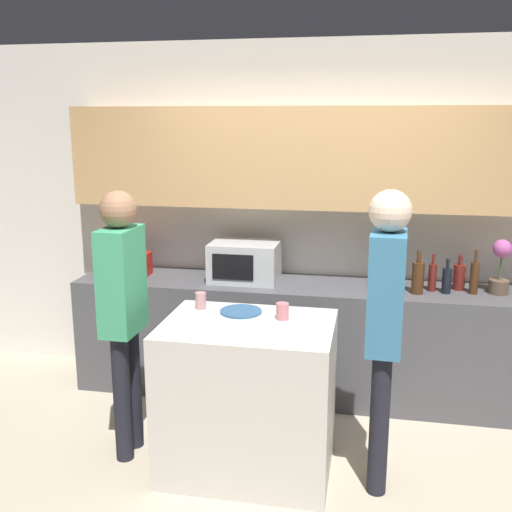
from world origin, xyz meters
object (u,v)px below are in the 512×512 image
(bottle_0, at_px, (377,277))
(bottle_7, at_px, (474,277))
(potted_plant, at_px, (501,267))
(toaster, at_px, (134,264))
(bottle_4, at_px, (432,277))
(bottle_5, at_px, (447,280))
(microwave, at_px, (245,262))
(person_center, at_px, (123,302))
(plate_on_island, at_px, (241,311))
(bottle_1, at_px, (388,272))
(bottle_6, at_px, (459,276))
(cup_0, at_px, (282,311))
(bottle_3, at_px, (418,277))
(person_left, at_px, (385,315))
(cup_1, at_px, (201,301))
(bottle_2, at_px, (401,271))

(bottle_0, height_order, bottle_7, bottle_7)
(potted_plant, bearing_deg, toaster, 180.00)
(bottle_4, bearing_deg, bottle_5, -24.24)
(toaster, distance_m, bottle_7, 2.59)
(microwave, distance_m, person_center, 1.22)
(plate_on_island, bearing_deg, bottle_1, 46.46)
(potted_plant, bearing_deg, bottle_5, -170.22)
(potted_plant, bearing_deg, bottle_6, 169.23)
(cup_0, bearing_deg, bottle_0, 59.81)
(bottle_3, relative_size, person_center, 0.19)
(potted_plant, height_order, person_center, person_center)
(bottle_7, bearing_deg, toaster, 179.09)
(bottle_5, xyz_separation_m, bottle_6, (0.10, 0.11, 0.00))
(microwave, height_order, bottle_7, bottle_7)
(bottle_0, relative_size, bottle_5, 0.90)
(plate_on_island, xyz_separation_m, person_left, (0.87, -0.22, 0.11))
(bottle_1, relative_size, bottle_4, 1.03)
(bottle_0, relative_size, cup_0, 2.27)
(bottle_5, xyz_separation_m, person_center, (-2.02, -1.03, 0.03))
(bottle_5, relative_size, person_center, 0.15)
(person_left, height_order, person_center, person_left)
(bottle_3, distance_m, bottle_6, 0.35)
(plate_on_island, bearing_deg, person_left, -14.45)
(bottle_3, height_order, cup_1, bottle_3)
(bottle_4, height_order, plate_on_island, bottle_4)
(bottle_6, bearing_deg, bottle_4, -159.92)
(microwave, distance_m, bottle_6, 1.59)
(microwave, height_order, bottle_4, microwave)
(bottle_0, height_order, bottle_3, bottle_3)
(bottle_2, distance_m, cup_0, 1.25)
(cup_1, distance_m, person_left, 1.17)
(bottle_4, bearing_deg, toaster, 179.49)
(bottle_0, height_order, cup_1, bottle_0)
(person_left, bearing_deg, potted_plant, -32.69)
(cup_0, xyz_separation_m, cup_1, (-0.54, 0.11, 0.00))
(bottle_3, xyz_separation_m, cup_0, (-0.84, -0.88, -0.02))
(bottle_1, xyz_separation_m, bottle_4, (0.31, -0.06, -0.00))
(toaster, distance_m, person_left, 2.27)
(bottle_3, xyz_separation_m, bottle_6, (0.30, 0.16, -0.02))
(bottle_2, distance_m, plate_on_island, 1.38)
(bottle_5, height_order, bottle_6, bottle_6)
(bottle_0, height_order, bottle_4, bottle_4)
(bottle_0, bearing_deg, bottle_5, -3.07)
(toaster, distance_m, bottle_5, 2.40)
(potted_plant, distance_m, cup_1, 2.15)
(bottle_5, bearing_deg, bottle_2, 165.27)
(bottle_5, bearing_deg, plate_on_island, -146.93)
(plate_on_island, bearing_deg, microwave, 100.69)
(potted_plant, height_order, bottle_1, potted_plant)
(person_center, bearing_deg, plate_on_island, 104.70)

